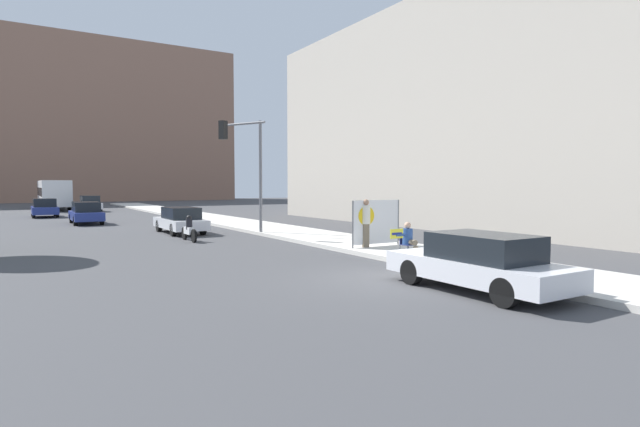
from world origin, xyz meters
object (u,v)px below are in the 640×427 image
Objects in this scene: traffic_light_pole at (247,156)px; city_bus_on_road at (54,193)px; car_on_road_distant at (45,208)px; motorcycle_on_road at (189,230)px; jogger_on_sidewalk at (366,223)px; car_on_road_midblock at (86,213)px; protest_banner at (376,222)px; parked_car_curbside at (479,262)px; seated_protester at (409,239)px; car_on_road_far_lane at (90,204)px; car_on_road_nearest at (180,220)px.

city_bus_on_road is (-6.39, 36.13, -2.22)m from traffic_light_pole.
motorcycle_on_road is (4.78, -22.84, -0.22)m from car_on_road_distant.
car_on_road_midblock is at bearing -55.20° from jogger_on_sidewalk.
traffic_light_pole is at bearing 106.78° from protest_banner.
jogger_on_sidewalk is 8.49m from motorcycle_on_road.
parked_car_curbside is at bearing -91.09° from traffic_light_pole.
city_bus_on_road reaches higher than parked_car_curbside.
city_bus_on_road is 5.67× the size of motorcycle_on_road.
traffic_light_pole is at bearing 82.81° from seated_protester.
seated_protester is 3.05m from jogger_on_sidewalk.
traffic_light_pole reaches higher than seated_protester.
car_on_road_nearest is at bearing -87.04° from car_on_road_far_lane.
car_on_road_far_lane is (-1.36, 26.29, 0.06)m from car_on_road_nearest.
city_bus_on_road is (-2.70, 6.30, 0.98)m from car_on_road_far_lane.
car_on_road_distant is 13.78m from city_bus_on_road.
car_on_road_far_lane reaches higher than car_on_road_distant.
protest_banner reaches higher than motorcycle_on_road.
parked_car_curbside is at bearing -123.86° from seated_protester.
car_on_road_far_lane is at bearing -66.76° from city_bus_on_road.
car_on_road_distant is at bearing 108.60° from protest_banner.
protest_banner is at bearing 71.00° from parked_car_curbside.
jogger_on_sidewalk is (0.48, 3.00, 0.33)m from seated_protester.
car_on_road_midblock is 23.08m from city_bus_on_road.
parked_car_curbside is at bearing -78.51° from car_on_road_distant.
car_on_road_midblock is (-5.83, 13.08, -3.24)m from traffic_light_pole.
jogger_on_sidewalk is 0.16× the size of city_bus_on_road.
traffic_light_pole is 1.36× the size of car_on_road_distant.
seated_protester is 47.14m from city_bus_on_road.
protest_banner is 0.53× the size of car_on_road_far_lane.
jogger_on_sidewalk is at bearing -178.99° from protest_banner.
jogger_on_sidewalk is 0.33× the size of traffic_light_pole.
car_on_road_nearest is at bearing 79.65° from motorcycle_on_road.
car_on_road_far_lane is at bearing 91.23° from motorcycle_on_road.
car_on_road_far_lane is 30.21m from motorcycle_on_road.
seated_protester is 0.25× the size of parked_car_curbside.
car_on_road_nearest is 3.98m from motorcycle_on_road.
city_bus_on_road is (-0.56, 23.05, 1.02)m from car_on_road_midblock.
protest_banner is at bearing 58.05° from seated_protester.
car_on_road_distant is (-10.04, 29.83, -0.38)m from protest_banner.
city_bus_on_road is at bearing 101.20° from protest_banner.
traffic_light_pole reaches higher than car_on_road_nearest.
parked_car_curbside is (-1.53, -4.26, -0.08)m from seated_protester.
car_on_road_nearest is at bearing -82.89° from city_bus_on_road.
jogger_on_sidewalk is 21.81m from car_on_road_midblock.
car_on_road_distant reaches higher than car_on_road_midblock.
traffic_light_pole is (-1.73, 7.38, 2.85)m from jogger_on_sidewalk.
traffic_light_pole is (-1.25, 10.38, 3.17)m from seated_protester.
parked_car_curbside is 0.99× the size of car_on_road_nearest.
seated_protester is at bearing 70.21° from parked_car_curbside.
car_on_road_nearest is (-4.55, 10.91, -0.42)m from protest_banner.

